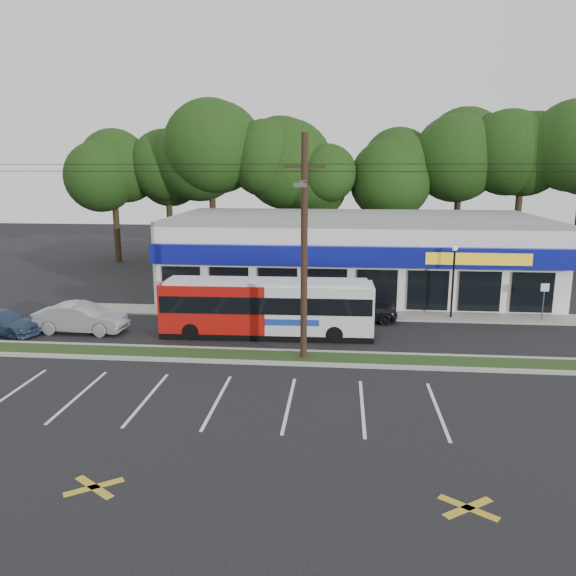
# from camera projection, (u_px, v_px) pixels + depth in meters

# --- Properties ---
(ground) EXTENTS (120.00, 120.00, 0.00)m
(ground) POSITION_uv_depth(u_px,v_px,m) (235.00, 364.00, 24.89)
(ground) COLOR black
(ground) RESTS_ON ground
(grass_strip) EXTENTS (40.00, 1.60, 0.12)m
(grass_strip) POSITION_uv_depth(u_px,v_px,m) (239.00, 356.00, 25.85)
(grass_strip) COLOR #1D3415
(grass_strip) RESTS_ON ground
(curb_south) EXTENTS (40.00, 0.25, 0.14)m
(curb_south) POSITION_uv_depth(u_px,v_px,m) (235.00, 362.00, 25.03)
(curb_south) COLOR #9E9E93
(curb_south) RESTS_ON ground
(curb_north) EXTENTS (40.00, 0.25, 0.14)m
(curb_north) POSITION_uv_depth(u_px,v_px,m) (242.00, 350.00, 26.68)
(curb_north) COLOR #9E9E93
(curb_north) RESTS_ON ground
(sidewalk) EXTENTS (32.00, 2.20, 0.10)m
(sidewalk) POSITION_uv_depth(u_px,v_px,m) (346.00, 314.00, 33.18)
(sidewalk) COLOR #9E9E93
(sidewalk) RESTS_ON ground
(strip_mall) EXTENTS (25.00, 12.55, 5.30)m
(strip_mall) POSITION_uv_depth(u_px,v_px,m) (354.00, 253.00, 39.31)
(strip_mall) COLOR silver
(strip_mall) RESTS_ON ground
(utility_pole) EXTENTS (50.00, 2.77, 10.00)m
(utility_pole) POSITION_uv_depth(u_px,v_px,m) (300.00, 241.00, 24.39)
(utility_pole) COLOR black
(utility_pole) RESTS_ON ground
(lamp_post) EXTENTS (0.30, 0.30, 4.25)m
(lamp_post) POSITION_uv_depth(u_px,v_px,m) (453.00, 273.00, 31.87)
(lamp_post) COLOR black
(lamp_post) RESTS_ON ground
(sign_post) EXTENTS (0.45, 0.10, 2.23)m
(sign_post) POSITION_uv_depth(u_px,v_px,m) (544.00, 295.00, 31.42)
(sign_post) COLOR #59595E
(sign_post) RESTS_ON ground
(tree_line) EXTENTS (46.76, 6.76, 11.83)m
(tree_line) POSITION_uv_depth(u_px,v_px,m) (336.00, 169.00, 48.04)
(tree_line) COLOR black
(tree_line) RESTS_ON ground
(metrobus) EXTENTS (10.93, 2.58, 2.93)m
(metrobus) POSITION_uv_depth(u_px,v_px,m) (267.00, 307.00, 28.86)
(metrobus) COLOR #AB120D
(metrobus) RESTS_ON ground
(car_dark) EXTENTS (4.70, 2.05, 1.58)m
(car_dark) POSITION_uv_depth(u_px,v_px,m) (356.00, 308.00, 31.77)
(car_dark) COLOR black
(car_dark) RESTS_ON ground
(car_silver) EXTENTS (4.81, 1.82, 1.57)m
(car_silver) POSITION_uv_depth(u_px,v_px,m) (81.00, 318.00, 29.59)
(car_silver) COLOR #929499
(car_silver) RESTS_ON ground
(car_blue) EXTENTS (4.61, 2.67, 1.26)m
(car_blue) POSITION_uv_depth(u_px,v_px,m) (2.00, 322.00, 29.38)
(car_blue) COLOR navy
(car_blue) RESTS_ON ground
(pedestrian_a) EXTENTS (0.68, 0.57, 1.59)m
(pedestrian_a) POSITION_uv_depth(u_px,v_px,m) (324.00, 315.00, 30.21)
(pedestrian_a) COLOR beige
(pedestrian_a) RESTS_ON ground
(pedestrian_b) EXTENTS (0.99, 0.81, 1.92)m
(pedestrian_b) POSITION_uv_depth(u_px,v_px,m) (295.00, 300.00, 32.78)
(pedestrian_b) COLOR silver
(pedestrian_b) RESTS_ON ground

